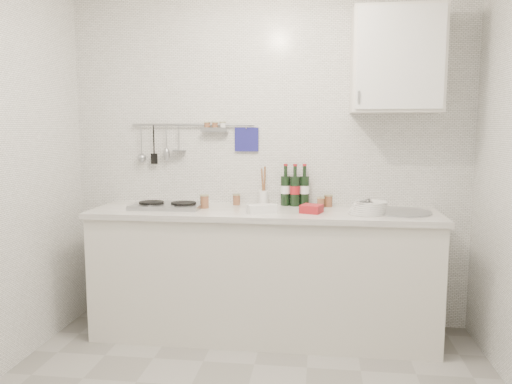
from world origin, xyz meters
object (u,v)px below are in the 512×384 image
plate_stack_sink (369,208)px  wine_bottles (295,185)px  utensil_crock (263,196)px  wall_cabinet (396,61)px  plate_stack_hob (166,206)px

plate_stack_sink → wine_bottles: bearing=150.9°
wine_bottles → utensil_crock: 0.25m
wine_bottles → utensil_crock: wine_bottles is taller
wall_cabinet → plate_stack_sink: bearing=-133.8°
plate_stack_hob → plate_stack_sink: size_ratio=1.01×
plate_stack_hob → plate_stack_sink: (1.44, -0.07, 0.03)m
wall_cabinet → utensil_crock: (-0.93, 0.13, -0.96)m
wall_cabinet → wine_bottles: size_ratio=2.26×
utensil_crock → plate_stack_hob: bearing=-160.4°
plate_stack_hob → wine_bottles: bearing=13.4°
wall_cabinet → plate_stack_hob: 1.91m
plate_stack_hob → wine_bottles: size_ratio=0.87×
plate_stack_hob → wine_bottles: 0.96m
wall_cabinet → utensil_crock: 1.34m
wall_cabinet → plate_stack_hob: wall_cabinet is taller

